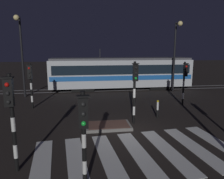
{
  "coord_description": "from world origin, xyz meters",
  "views": [
    {
      "loc": [
        -2.28,
        -10.59,
        4.27
      ],
      "look_at": [
        -0.14,
        4.32,
        1.4
      ],
      "focal_mm": 35.39,
      "sensor_mm": 36.0,
      "label": 1
    }
  ],
  "objects_px": {
    "traffic_light_corner_far_left": "(30,79)",
    "traffic_light_kerb_mid_left": "(84,126)",
    "traffic_light_median_centre": "(135,84)",
    "bollard_island_edge": "(158,109)",
    "traffic_light_corner_far_right": "(185,77)",
    "street_lamp_trackside_right": "(176,48)",
    "street_lamp_trackside_left": "(21,47)",
    "tram": "(121,73)",
    "traffic_light_corner_near_left": "(11,109)"
  },
  "relations": [
    {
      "from": "traffic_light_kerb_mid_left",
      "to": "street_lamp_trackside_left",
      "type": "xyz_separation_m",
      "value": [
        -4.95,
        13.45,
        2.35
      ]
    },
    {
      "from": "traffic_light_corner_far_right",
      "to": "bollard_island_edge",
      "type": "xyz_separation_m",
      "value": [
        -2.96,
        -2.65,
        -1.58
      ]
    },
    {
      "from": "traffic_light_median_centre",
      "to": "street_lamp_trackside_right",
      "type": "xyz_separation_m",
      "value": [
        6.07,
        8.5,
        1.92
      ]
    },
    {
      "from": "traffic_light_corner_far_right",
      "to": "tram",
      "type": "bearing_deg",
      "value": 116.33
    },
    {
      "from": "traffic_light_kerb_mid_left",
      "to": "street_lamp_trackside_right",
      "type": "distance_m",
      "value": 16.74
    },
    {
      "from": "traffic_light_corner_near_left",
      "to": "traffic_light_median_centre",
      "type": "height_order",
      "value": "traffic_light_median_centre"
    },
    {
      "from": "traffic_light_corner_far_left",
      "to": "traffic_light_median_centre",
      "type": "bearing_deg",
      "value": -33.06
    },
    {
      "from": "traffic_light_kerb_mid_left",
      "to": "traffic_light_corner_far_left",
      "type": "bearing_deg",
      "value": 110.02
    },
    {
      "from": "street_lamp_trackside_left",
      "to": "bollard_island_edge",
      "type": "distance_m",
      "value": 12.47
    },
    {
      "from": "traffic_light_median_centre",
      "to": "bollard_island_edge",
      "type": "xyz_separation_m",
      "value": [
        1.69,
        0.89,
        -1.77
      ]
    },
    {
      "from": "street_lamp_trackside_right",
      "to": "traffic_light_median_centre",
      "type": "bearing_deg",
      "value": -125.52
    },
    {
      "from": "traffic_light_median_centre",
      "to": "traffic_light_corner_far_left",
      "type": "bearing_deg",
      "value": 146.94
    },
    {
      "from": "traffic_light_corner_far_right",
      "to": "traffic_light_corner_far_left",
      "type": "bearing_deg",
      "value": 176.77
    },
    {
      "from": "traffic_light_median_centre",
      "to": "tram",
      "type": "bearing_deg",
      "value": 83.6
    },
    {
      "from": "traffic_light_corner_far_right",
      "to": "traffic_light_kerb_mid_left",
      "type": "xyz_separation_m",
      "value": [
        -7.54,
        -9.0,
        -0.14
      ]
    },
    {
      "from": "traffic_light_median_centre",
      "to": "tram",
      "type": "height_order",
      "value": "tram"
    },
    {
      "from": "traffic_light_corner_far_left",
      "to": "street_lamp_trackside_right",
      "type": "xyz_separation_m",
      "value": [
        12.47,
        4.34,
        2.13
      ]
    },
    {
      "from": "traffic_light_corner_far_left",
      "to": "street_lamp_trackside_left",
      "type": "bearing_deg",
      "value": 110.58
    },
    {
      "from": "traffic_light_kerb_mid_left",
      "to": "street_lamp_trackside_right",
      "type": "relative_size",
      "value": 0.46
    },
    {
      "from": "traffic_light_median_centre",
      "to": "bollard_island_edge",
      "type": "distance_m",
      "value": 2.6
    },
    {
      "from": "traffic_light_corner_far_right",
      "to": "street_lamp_trackside_left",
      "type": "distance_m",
      "value": 13.44
    },
    {
      "from": "traffic_light_kerb_mid_left",
      "to": "tram",
      "type": "xyz_separation_m",
      "value": [
        4.07,
        16.0,
        -0.26
      ]
    },
    {
      "from": "traffic_light_corner_far_right",
      "to": "bollard_island_edge",
      "type": "height_order",
      "value": "traffic_light_corner_far_right"
    },
    {
      "from": "tram",
      "to": "bollard_island_edge",
      "type": "bearing_deg",
      "value": -87.0
    },
    {
      "from": "traffic_light_corner_near_left",
      "to": "traffic_light_median_centre",
      "type": "bearing_deg",
      "value": 38.95
    },
    {
      "from": "bollard_island_edge",
      "to": "traffic_light_kerb_mid_left",
      "type": "bearing_deg",
      "value": -125.79
    },
    {
      "from": "traffic_light_corner_far_left",
      "to": "traffic_light_corner_far_right",
      "type": "bearing_deg",
      "value": -3.23
    },
    {
      "from": "traffic_light_median_centre",
      "to": "street_lamp_trackside_right",
      "type": "relative_size",
      "value": 0.53
    },
    {
      "from": "traffic_light_kerb_mid_left",
      "to": "bollard_island_edge",
      "type": "xyz_separation_m",
      "value": [
        4.58,
        6.35,
        -1.44
      ]
    },
    {
      "from": "traffic_light_kerb_mid_left",
      "to": "street_lamp_trackside_right",
      "type": "height_order",
      "value": "street_lamp_trackside_right"
    },
    {
      "from": "street_lamp_trackside_left",
      "to": "tram",
      "type": "bearing_deg",
      "value": 15.79
    },
    {
      "from": "tram",
      "to": "bollard_island_edge",
      "type": "relative_size",
      "value": 13.07
    },
    {
      "from": "traffic_light_kerb_mid_left",
      "to": "tram",
      "type": "bearing_deg",
      "value": 75.71
    },
    {
      "from": "street_lamp_trackside_right",
      "to": "bollard_island_edge",
      "type": "relative_size",
      "value": 5.96
    },
    {
      "from": "traffic_light_corner_far_left",
      "to": "traffic_light_median_centre",
      "type": "height_order",
      "value": "traffic_light_median_centre"
    },
    {
      "from": "bollard_island_edge",
      "to": "traffic_light_median_centre",
      "type": "bearing_deg",
      "value": -152.11
    },
    {
      "from": "tram",
      "to": "street_lamp_trackside_left",
      "type": "bearing_deg",
      "value": -164.21
    },
    {
      "from": "traffic_light_corner_far_right",
      "to": "street_lamp_trackside_right",
      "type": "distance_m",
      "value": 5.57
    },
    {
      "from": "traffic_light_corner_near_left",
      "to": "tram",
      "type": "bearing_deg",
      "value": 66.51
    },
    {
      "from": "traffic_light_corner_near_left",
      "to": "bollard_island_edge",
      "type": "distance_m",
      "value": 8.79
    },
    {
      "from": "traffic_light_corner_near_left",
      "to": "traffic_light_kerb_mid_left",
      "type": "relative_size",
      "value": 1.14
    },
    {
      "from": "traffic_light_corner_far_right",
      "to": "tram",
      "type": "distance_m",
      "value": 7.82
    },
    {
      "from": "traffic_light_corner_far_left",
      "to": "traffic_light_corner_far_right",
      "type": "distance_m",
      "value": 11.06
    },
    {
      "from": "traffic_light_corner_far_left",
      "to": "street_lamp_trackside_left",
      "type": "xyz_separation_m",
      "value": [
        -1.44,
        3.83,
        2.23
      ]
    },
    {
      "from": "street_lamp_trackside_right",
      "to": "traffic_light_corner_far_left",
      "type": "bearing_deg",
      "value": -160.82
    },
    {
      "from": "traffic_light_kerb_mid_left",
      "to": "tram",
      "type": "height_order",
      "value": "tram"
    },
    {
      "from": "traffic_light_corner_near_left",
      "to": "traffic_light_corner_far_left",
      "type": "bearing_deg",
      "value": 97.86
    },
    {
      "from": "traffic_light_corner_far_right",
      "to": "street_lamp_trackside_right",
      "type": "relative_size",
      "value": 0.49
    },
    {
      "from": "traffic_light_corner_near_left",
      "to": "traffic_light_median_centre",
      "type": "distance_m",
      "value": 6.74
    },
    {
      "from": "traffic_light_corner_far_left",
      "to": "traffic_light_kerb_mid_left",
      "type": "height_order",
      "value": "traffic_light_corner_far_left"
    }
  ]
}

